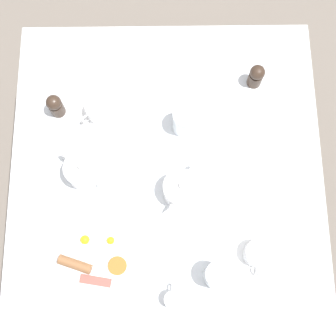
{
  "coord_description": "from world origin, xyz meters",
  "views": [
    {
      "loc": [
        -0.41,
        0.0,
        2.29
      ],
      "look_at": [
        0.0,
        0.0,
        0.79
      ],
      "focal_mm": 50.0,
      "sensor_mm": 36.0,
      "label": 1
    }
  ],
  "objects": [
    {
      "name": "ground_plane",
      "position": [
        0.0,
        0.0,
        0.0
      ],
      "size": [
        8.0,
        8.0,
        0.0
      ],
      "primitive_type": "plane",
      "color": "#70665B"
    },
    {
      "name": "table",
      "position": [
        0.0,
        0.0,
        0.7
      ],
      "size": [
        1.1,
        1.05,
        0.77
      ],
      "color": "silver",
      "rests_on": "ground_plane"
    },
    {
      "name": "breakfast_plate",
      "position": [
        -0.29,
        0.23,
        0.78
      ],
      "size": [
        0.27,
        0.27,
        0.04
      ],
      "color": "white",
      "rests_on": "table"
    },
    {
      "name": "teapot_near",
      "position": [
        -0.08,
        -0.05,
        0.81
      ],
      "size": [
        0.18,
        0.11,
        0.11
      ],
      "rotation": [
        0.0,
        0.0,
        2.64
      ],
      "color": "white",
      "rests_on": "table"
    },
    {
      "name": "teapot_far",
      "position": [
        -0.01,
        0.27,
        0.81
      ],
      "size": [
        0.13,
        0.16,
        0.11
      ],
      "rotation": [
        0.0,
        0.0,
        4.04
      ],
      "color": "white",
      "rests_on": "table"
    },
    {
      "name": "teacup_with_saucer_left",
      "position": [
        -0.29,
        -0.28,
        0.8
      ],
      "size": [
        0.15,
        0.15,
        0.07
      ],
      "color": "white",
      "rests_on": "table"
    },
    {
      "name": "teacup_with_saucer_right",
      "position": [
        0.2,
        0.23,
        0.8
      ],
      "size": [
        0.15,
        0.15,
        0.07
      ],
      "color": "white",
      "rests_on": "table"
    },
    {
      "name": "water_glass_tall",
      "position": [
        -0.35,
        -0.15,
        0.82
      ],
      "size": [
        0.08,
        0.08,
        0.11
      ],
      "color": "white",
      "rests_on": "table"
    },
    {
      "name": "water_glass_short",
      "position": [
        0.15,
        -0.06,
        0.82
      ],
      "size": [
        0.08,
        0.08,
        0.11
      ],
      "color": "white",
      "rests_on": "table"
    },
    {
      "name": "creamer_jug",
      "position": [
        -0.42,
        -0.01,
        0.79
      ],
      "size": [
        0.07,
        0.05,
        0.05
      ],
      "color": "white",
      "rests_on": "table"
    },
    {
      "name": "pepper_grinder",
      "position": [
        0.21,
        0.37,
        0.82
      ],
      "size": [
        0.05,
        0.05,
        0.1
      ],
      "color": "#38281E",
      "rests_on": "table"
    },
    {
      "name": "salt_grinder",
      "position": [
        0.32,
        -0.31,
        0.82
      ],
      "size": [
        0.05,
        0.05,
        0.1
      ],
      "color": "#38281E",
      "rests_on": "table"
    },
    {
      "name": "fork_by_plate",
      "position": [
        0.38,
        0.28,
        0.77
      ],
      "size": [
        0.16,
        0.03,
        0.0
      ],
      "rotation": [
        0.0,
        0.0,
        1.5
      ],
      "color": "silver",
      "rests_on": "table"
    },
    {
      "name": "knife_by_plate",
      "position": [
        0.11,
        -0.34,
        0.77
      ],
      "size": [
        0.06,
        0.2,
        0.0
      ],
      "rotation": [
        0.0,
        0.0,
        3.39
      ],
      "color": "silver",
      "rests_on": "table"
    },
    {
      "name": "spoon_for_tea",
      "position": [
        0.38,
        0.09,
        0.77
      ],
      "size": [
        0.12,
        0.13,
        0.0
      ],
      "rotation": [
        0.0,
        0.0,
        2.43
      ],
      "color": "silver",
      "rests_on": "table"
    },
    {
      "name": "fork_spare",
      "position": [
        -0.11,
        -0.39,
        0.77
      ],
      "size": [
        0.17,
        0.07,
        0.0
      ],
      "rotation": [
        0.0,
        0.0,
        4.35
      ],
      "color": "silver",
      "rests_on": "table"
    }
  ]
}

